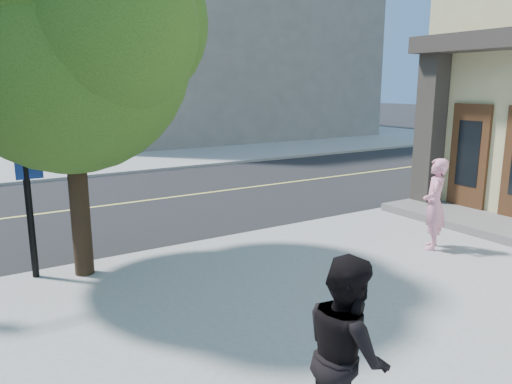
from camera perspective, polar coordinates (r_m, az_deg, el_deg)
ground at (r=9.38m, az=-25.67°, el=-9.21°), size 140.00×140.00×0.00m
sidewalk_ne at (r=33.62m, az=-6.92°, el=6.78°), size 29.00×25.00×0.12m
filler_ne at (r=34.35m, az=-6.82°, el=18.70°), size 18.00×16.00×14.00m
man_on_phone at (r=10.04m, az=20.08°, el=-1.33°), size 0.77×0.73×1.78m
pedestrian at (r=4.46m, az=10.57°, el=-18.06°), size 0.96×1.06×1.77m
street_tree at (r=8.45m, az=-20.64°, el=18.25°), size 4.80×4.36×6.37m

